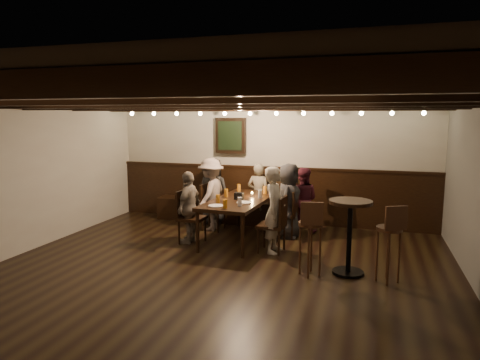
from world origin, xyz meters
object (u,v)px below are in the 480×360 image
(chair_right_near, at_px, (286,223))
(person_left_near, at_px, (211,194))
(chair_left_far, at_px, (191,227))
(person_right_far, at_px, (275,210))
(chair_left_near, at_px, (213,216))
(bar_stool_left, at_px, (310,248))
(person_bench_right, at_px, (302,200))
(person_bench_centre, at_px, (258,195))
(high_top_table, at_px, (350,226))
(bar_stool_right, at_px, (388,253))
(person_right_near, at_px, (289,201))
(dining_table, at_px, (240,202))
(person_bench_left, at_px, (213,191))
(chair_right_far, at_px, (273,235))
(person_left_far, at_px, (189,207))

(chair_right_near, height_order, person_left_near, person_left_near)
(chair_left_far, height_order, person_right_far, person_right_far)
(chair_left_near, bearing_deg, bar_stool_left, 52.07)
(person_bench_right, bearing_deg, chair_right_near, 67.97)
(person_bench_centre, height_order, high_top_table, person_bench_centre)
(chair_left_near, bearing_deg, bar_stool_right, 63.32)
(person_right_near, xyz_separation_m, bar_stool_right, (1.63, -1.69, -0.28))
(dining_table, height_order, high_top_table, high_top_table)
(person_bench_left, xyz_separation_m, person_bench_centre, (0.91, 0.10, -0.04))
(dining_table, distance_m, bar_stool_right, 2.74)
(person_bench_left, xyz_separation_m, person_right_far, (1.57, -1.44, 0.02))
(chair_left_near, distance_m, high_top_table, 3.08)
(chair_right_near, relative_size, person_right_far, 0.62)
(chair_right_far, height_order, person_left_near, person_left_near)
(chair_right_near, bearing_deg, bar_stool_left, -156.17)
(bar_stool_right, bearing_deg, chair_left_near, 124.40)
(chair_right_far, relative_size, person_left_far, 0.73)
(chair_left_far, xyz_separation_m, person_bench_centre, (0.80, 1.46, 0.34))
(person_right_far, bearing_deg, chair_left_far, 90.00)
(person_bench_left, relative_size, person_right_near, 1.00)
(person_bench_left, bearing_deg, high_top_table, 146.06)
(chair_left_far, xyz_separation_m, person_right_near, (1.52, 0.82, 0.39))
(chair_right_near, bearing_deg, person_bench_left, 74.46)
(chair_left_far, relative_size, high_top_table, 0.88)
(person_right_near, bearing_deg, person_bench_right, -18.43)
(chair_left_near, bearing_deg, chair_left_far, -0.03)
(person_bench_right, xyz_separation_m, high_top_table, (0.95, -1.98, 0.07))
(bar_stool_left, bearing_deg, chair_left_near, 126.68)
(person_right_near, bearing_deg, high_top_table, -140.66)
(dining_table, xyz_separation_m, chair_left_near, (-0.69, 0.49, -0.40))
(bar_stool_right, bearing_deg, person_bench_centre, 109.36)
(person_bench_centre, xyz_separation_m, person_right_far, (0.67, -1.54, 0.06))
(chair_left_far, distance_m, person_bench_left, 1.42)
(person_right_near, relative_size, bar_stool_right, 1.27)
(person_bench_centre, xyz_separation_m, person_left_near, (-0.78, -0.56, 0.07))
(dining_table, distance_m, chair_left_near, 0.94)
(chair_left_far, bearing_deg, chair_right_far, 90.00)
(high_top_table, bearing_deg, person_bench_left, 142.92)
(person_bench_centre, distance_m, person_left_near, 0.96)
(chair_right_near, height_order, person_bench_centre, person_bench_centre)
(dining_table, relative_size, bar_stool_right, 1.90)
(person_left_far, distance_m, person_right_near, 1.75)
(chair_right_far, height_order, bar_stool_left, bar_stool_left)
(person_right_near, xyz_separation_m, high_top_table, (1.13, -1.54, 0.01))
(chair_left_near, relative_size, person_bench_right, 0.72)
(person_bench_left, bearing_deg, bar_stool_left, 137.72)
(chair_right_near, bearing_deg, bar_stool_right, -132.45)
(person_right_far, relative_size, bar_stool_left, 1.31)
(dining_table, xyz_separation_m, chair_left_far, (-0.74, -0.41, -0.39))
(person_left_far, xyz_separation_m, person_right_near, (1.55, 0.82, 0.05))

